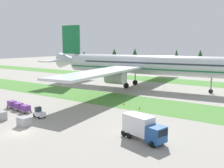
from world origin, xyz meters
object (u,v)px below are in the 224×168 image
Objects in this scene: catering_truck at (143,127)px; ground_crew_loader at (134,118)px; ground_crew_marshaller at (144,131)px; uld_container_2 at (1,116)px; uld_container_1 at (24,122)px; baggage_tug at (39,113)px; cargo_dolly_third at (12,104)px; cargo_dolly_lead at (26,108)px; airliner at (137,64)px; cargo_dolly_second at (19,106)px; taxiway_marker_2 at (124,104)px; taxiway_marker_0 at (95,102)px; taxiway_marker_1 at (140,108)px.

ground_crew_loader is at bearing -126.01° from catering_truck.
ground_crew_marshaller is 0.87× the size of uld_container_2.
catering_truck is 3.66× the size of uld_container_1.
cargo_dolly_third is at bearing -90.00° from baggage_tug.
baggage_tug is at bearing 178.92° from ground_crew_loader.
cargo_dolly_lead is 22.57m from ground_crew_loader.
ground_crew_marshaller is at bearing 100.77° from cargo_dolly_lead.
airliner is at bearing -135.11° from catering_truck.
ground_crew_loader is at bearing 29.42° from uld_container_2.
catering_truck is (23.20, -40.71, -5.48)m from airliner.
cargo_dolly_second is at bearing -75.77° from catering_truck.
cargo_dolly_third is 24.79m from taxiway_marker_2.
catering_truck is 22.04m from taxiway_marker_2.
taxiway_marker_2 is (15.85, 16.64, -0.68)m from cargo_dolly_second.
ground_crew_loader is at bearing 22.12° from airliner.
ground_crew_marshaller is 2.95× the size of taxiway_marker_0.
taxiway_marker_0 is at bearing -174.66° from taxiway_marker_1.
baggage_tug is at bearing 112.39° from uld_container_1.
baggage_tug is 1.38× the size of uld_container_1.
ground_crew_marshaller is 6.69m from ground_crew_loader.
baggage_tug is 5.65× the size of taxiway_marker_2.
ground_crew_loader is at bearing 111.20° from cargo_dolly_second.
uld_container_1 is at bearing 71.28° from cargo_dolly_third.
ground_crew_loader is (-4.54, 4.91, 0.00)m from ground_crew_marshaller.
ground_crew_marshaller is 20.69m from taxiway_marker_2.
cargo_dolly_third is at bearing -139.07° from taxiway_marker_2.
catering_truck is 14.99× the size of taxiway_marker_2.
taxiway_marker_2 is at bearing 139.06° from cargo_dolly_third.
taxiway_marker_2 is at bearing 144.53° from cargo_dolly_second.
cargo_dolly_lead is (-4.97, 0.71, 0.10)m from baggage_tug.
cargo_dolly_lead is 8.99m from uld_container_1.
taxiway_marker_2 is (-8.74, 10.93, -0.70)m from ground_crew_loader.
taxiway_marker_1 is at bearing -135.35° from catering_truck.
taxiway_marker_2 is at bearing 75.24° from uld_container_1.
catering_truck is 1.71m from ground_crew_marshaller.
cargo_dolly_second is at bearing -133.60° from taxiway_marker_2.
cargo_dolly_second is 29.61m from catering_truck.
taxiway_marker_2 is (-4.83, 1.36, 0.01)m from taxiway_marker_1.
cargo_dolly_lead is 1.20× the size of uld_container_1.
cargo_dolly_lead is 1.37× the size of ground_crew_marshaller.
cargo_dolly_second is at bearing -123.61° from taxiway_marker_0.
airliner is 41.88m from baggage_tug.
ground_crew_loader reaches higher than cargo_dolly_second.
baggage_tug is (1.46, -41.32, -6.62)m from airliner.
uld_container_2 is (-21.22, -11.97, -0.16)m from ground_crew_loader.
baggage_tug is 4.67× the size of taxiway_marker_0.
taxiway_marker_0 is 1.21× the size of taxiway_marker_2.
airliner is 44.69× the size of ground_crew_loader.
cargo_dolly_second is at bearing -67.09° from ground_crew_marshaller.
taxiway_marker_1 is (14.29, -24.92, -7.20)m from airliner.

